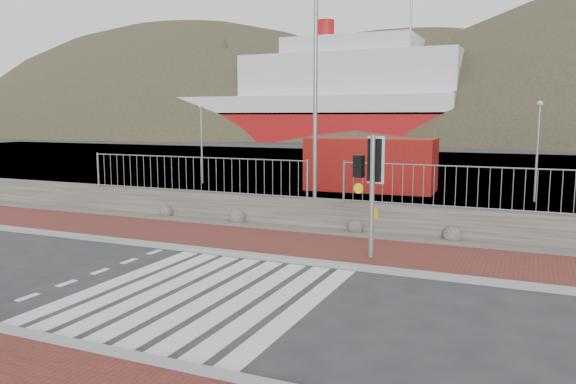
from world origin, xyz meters
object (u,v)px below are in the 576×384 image
at_px(streetlight, 319,90).
at_px(shipping_container, 371,164).
at_px(ferry, 308,103).
at_px(traffic_signal_far, 371,170).

height_order(streetlight, shipping_container, streetlight).
bearing_deg(streetlight, shipping_container, 93.54).
relative_size(ferry, traffic_signal_far, 16.43).
xyz_separation_m(streetlight, shipping_container, (-0.57, 8.56, -3.11)).
bearing_deg(shipping_container, ferry, 112.58).
distance_m(ferry, shipping_container, 56.52).
distance_m(ferry, traffic_signal_far, 69.46).
relative_size(streetlight, shipping_container, 1.30).
height_order(ferry, shipping_container, ferry).
xyz_separation_m(ferry, traffic_signal_far, (26.96, -63.94, -3.16)).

